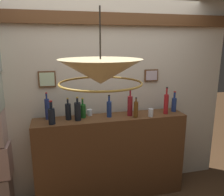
# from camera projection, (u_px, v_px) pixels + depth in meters

# --- Properties ---
(panelled_rear_partition) EXTENTS (3.33, 0.15, 2.53)m
(panelled_rear_partition) POSITION_uv_depth(u_px,v_px,m) (106.00, 93.00, 2.99)
(panelled_rear_partition) COLOR beige
(panelled_rear_partition) RESTS_ON ground
(bar_shelf_unit) EXTENTS (1.88, 0.35, 1.09)m
(bar_shelf_unit) POSITION_uv_depth(u_px,v_px,m) (111.00, 157.00, 2.94)
(bar_shelf_unit) COLOR brown
(bar_shelf_unit) RESTS_ON ground
(liquor_bottle_rum) EXTENTS (0.08, 0.08, 0.27)m
(liquor_bottle_rum) POSITION_uv_depth(u_px,v_px,m) (52.00, 115.00, 2.54)
(liquor_bottle_rum) COLOR black
(liquor_bottle_rum) RESTS_ON bar_shelf_unit
(liquor_bottle_bourbon) EXTENTS (0.06, 0.06, 0.28)m
(liquor_bottle_bourbon) POSITION_uv_depth(u_px,v_px,m) (109.00, 109.00, 2.79)
(liquor_bottle_bourbon) COLOR navy
(liquor_bottle_bourbon) RESTS_ON bar_shelf_unit
(liquor_bottle_vodka) EXTENTS (0.06, 0.06, 0.34)m
(liquor_bottle_vodka) POSITION_uv_depth(u_px,v_px,m) (130.00, 106.00, 2.83)
(liquor_bottle_vodka) COLOR maroon
(liquor_bottle_vodka) RESTS_ON bar_shelf_unit
(liquor_bottle_tequila) EXTENTS (0.06, 0.06, 0.35)m
(liquor_bottle_tequila) POSITION_uv_depth(u_px,v_px,m) (166.00, 104.00, 2.91)
(liquor_bottle_tequila) COLOR #A71B21
(liquor_bottle_tequila) RESTS_ON bar_shelf_unit
(liquor_bottle_sherry) EXTENTS (0.06, 0.06, 0.27)m
(liquor_bottle_sherry) POSITION_uv_depth(u_px,v_px,m) (174.00, 104.00, 3.01)
(liquor_bottle_sherry) COLOR navy
(liquor_bottle_sherry) RESTS_ON bar_shelf_unit
(liquor_bottle_amaro) EXTENTS (0.05, 0.05, 0.25)m
(liquor_bottle_amaro) POSITION_uv_depth(u_px,v_px,m) (136.00, 109.00, 2.77)
(liquor_bottle_amaro) COLOR brown
(liquor_bottle_amaro) RESTS_ON bar_shelf_unit
(liquor_bottle_port) EXTENTS (0.07, 0.07, 0.26)m
(liquor_bottle_port) POSITION_uv_depth(u_px,v_px,m) (68.00, 111.00, 2.69)
(liquor_bottle_port) COLOR black
(liquor_bottle_port) RESTS_ON bar_shelf_unit
(liquor_bottle_vermouth) EXTENTS (0.07, 0.07, 0.28)m
(liquor_bottle_vermouth) POSITION_uv_depth(u_px,v_px,m) (78.00, 111.00, 2.66)
(liquor_bottle_vermouth) COLOR black
(liquor_bottle_vermouth) RESTS_ON bar_shelf_unit
(liquor_bottle_gin) EXTENTS (0.06, 0.06, 0.33)m
(liquor_bottle_gin) POSITION_uv_depth(u_px,v_px,m) (47.00, 109.00, 2.70)
(liquor_bottle_gin) COLOR navy
(liquor_bottle_gin) RESTS_ON bar_shelf_unit
(liquor_bottle_rye) EXTENTS (0.07, 0.07, 0.25)m
(liquor_bottle_rye) POSITION_uv_depth(u_px,v_px,m) (83.00, 111.00, 2.76)
(liquor_bottle_rye) COLOR #1B5620
(liquor_bottle_rye) RESTS_ON bar_shelf_unit
(glass_tumbler_rocks) EXTENTS (0.06, 0.06, 0.08)m
(glass_tumbler_rocks) POSITION_uv_depth(u_px,v_px,m) (90.00, 112.00, 2.86)
(glass_tumbler_rocks) COLOR silver
(glass_tumbler_rocks) RESTS_ON bar_shelf_unit
(glass_tumbler_highball) EXTENTS (0.06, 0.06, 0.10)m
(glass_tumbler_highball) POSITION_uv_depth(u_px,v_px,m) (151.00, 113.00, 2.82)
(glass_tumbler_highball) COLOR silver
(glass_tumbler_highball) RESTS_ON bar_shelf_unit
(pendant_lamp) EXTENTS (0.64, 0.64, 0.56)m
(pendant_lamp) POSITION_uv_depth(u_px,v_px,m) (101.00, 72.00, 1.72)
(pendant_lamp) COLOR beige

